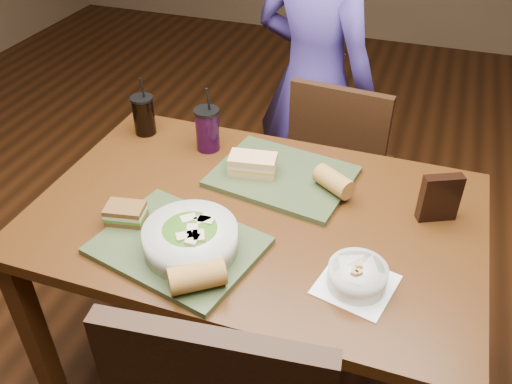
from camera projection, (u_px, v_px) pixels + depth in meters
The scene contains 15 objects.
ground at pixel (256, 366), 2.04m from camera, with size 6.00×6.00×0.00m, color #381C0B.
dining_table at pixel (256, 234), 1.65m from camera, with size 1.30×0.85×0.75m.
chair_far at pixel (338, 166), 2.25m from camera, with size 0.41×0.42×0.89m.
diner at pixel (313, 83), 2.26m from camera, with size 0.56×0.37×1.52m, color navy.
tray_near at pixel (178, 246), 1.46m from camera, with size 0.42×0.32×0.02m, color #303F22.
tray_far at pixel (282, 176), 1.72m from camera, with size 0.42×0.32×0.02m, color #303F22.
salad_bowl at pixel (191, 237), 1.41m from camera, with size 0.25×0.25×0.08m.
soup_bowl at pixel (357, 276), 1.33m from camera, with size 0.21×0.21×0.07m.
sandwich_near at pixel (126, 213), 1.52m from camera, with size 0.12×0.09×0.05m.
sandwich_far at pixel (253, 164), 1.71m from camera, with size 0.16×0.10×0.06m.
baguette_near at pixel (197, 276), 1.31m from camera, with size 0.07×0.07×0.14m, color #AD7533.
baguette_far at pixel (334, 181), 1.63m from camera, with size 0.06×0.06×0.12m, color #AD7533.
cup_cola at pixel (144, 115), 1.92m from camera, with size 0.08×0.08×0.22m.
cup_berry at pixel (207, 129), 1.83m from camera, with size 0.09×0.09×0.23m.
chip_bag at pixel (440, 198), 1.52m from camera, with size 0.11×0.03×0.15m, color black.
Camera 1 is at (0.41, -1.18, 1.75)m, focal length 38.00 mm.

